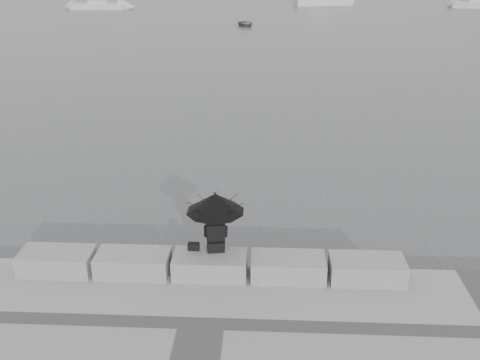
# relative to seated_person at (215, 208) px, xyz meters

# --- Properties ---
(ground) EXTENTS (360.00, 360.00, 0.00)m
(ground) POSITION_rel_seated_person_xyz_m (-0.11, 0.19, -2.02)
(ground) COLOR #3F4244
(ground) RESTS_ON ground
(stone_block_far_left) EXTENTS (1.60, 0.80, 0.50)m
(stone_block_far_left) POSITION_rel_seated_person_xyz_m (-3.51, -0.26, -1.27)
(stone_block_far_left) COLOR slate
(stone_block_far_left) RESTS_ON promenade
(stone_block_left) EXTENTS (1.60, 0.80, 0.50)m
(stone_block_left) POSITION_rel_seated_person_xyz_m (-1.81, -0.26, -1.27)
(stone_block_left) COLOR slate
(stone_block_left) RESTS_ON promenade
(stone_block_centre) EXTENTS (1.60, 0.80, 0.50)m
(stone_block_centre) POSITION_rel_seated_person_xyz_m (-0.11, -0.26, -1.27)
(stone_block_centre) COLOR slate
(stone_block_centre) RESTS_ON promenade
(stone_block_right) EXTENTS (1.60, 0.80, 0.50)m
(stone_block_right) POSITION_rel_seated_person_xyz_m (1.59, -0.26, -1.27)
(stone_block_right) COLOR slate
(stone_block_right) RESTS_ON promenade
(stone_block_far_right) EXTENTS (1.60, 0.80, 0.50)m
(stone_block_far_right) POSITION_rel_seated_person_xyz_m (3.29, -0.26, -1.27)
(stone_block_far_right) COLOR slate
(stone_block_far_right) RESTS_ON promenade
(seated_person) EXTENTS (1.27, 1.27, 1.39)m
(seated_person) POSITION_rel_seated_person_xyz_m (0.00, 0.00, 0.00)
(seated_person) COLOR black
(seated_person) RESTS_ON stone_block_centre
(bag) EXTENTS (0.25, 0.14, 0.16)m
(bag) POSITION_rel_seated_person_xyz_m (-0.49, -0.03, -0.94)
(bag) COLOR black
(bag) RESTS_ON stone_block_centre
(sailboat_left) EXTENTS (7.24, 2.62, 12.90)m
(sailboat_left) POSITION_rel_seated_person_xyz_m (-22.33, 66.18, -1.49)
(sailboat_left) COLOR white
(sailboat_left) RESTS_ON ground
(sailboat_right) EXTENTS (6.93, 4.94, 12.90)m
(sailboat_right) POSITION_rel_seated_person_xyz_m (30.81, 70.30, -1.48)
(sailboat_right) COLOR white
(sailboat_right) RESTS_ON ground
(dinghy) EXTENTS (3.27, 2.44, 0.51)m
(dinghy) POSITION_rel_seated_person_xyz_m (-1.26, 48.47, -1.76)
(dinghy) COLOR slate
(dinghy) RESTS_ON ground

